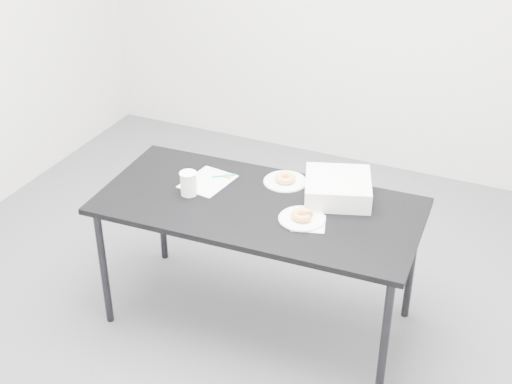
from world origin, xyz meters
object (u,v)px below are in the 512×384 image
at_px(bakery_box, 338,188).
at_px(coffee_cup, 189,183).
at_px(donut_far, 285,178).
at_px(scorecard, 208,181).
at_px(donut_near, 302,215).
at_px(plate_far, 285,182).
at_px(plate_near, 302,219).
at_px(pen, 224,176).
at_px(table, 258,213).

bearing_deg(bakery_box, coffee_cup, -177.39).
height_order(donut_far, coffee_cup, coffee_cup).
bearing_deg(scorecard, donut_far, 31.13).
xyz_separation_m(scorecard, coffee_cup, (-0.03, -0.16, 0.06)).
distance_m(donut_near, plate_far, 0.38).
relative_size(donut_far, bakery_box, 0.33).
xyz_separation_m(plate_far, donut_far, (0.00, 0.00, 0.02)).
xyz_separation_m(plate_near, bakery_box, (0.09, 0.28, 0.05)).
height_order(pen, plate_far, pen).
height_order(scorecard, donut_far, donut_far).
xyz_separation_m(plate_near, coffee_cup, (-0.62, -0.01, 0.06)).
distance_m(donut_near, donut_far, 0.38).
bearing_deg(scorecard, donut_near, -6.15).
height_order(donut_near, coffee_cup, coffee_cup).
bearing_deg(pen, table, -67.48).
xyz_separation_m(scorecard, donut_far, (0.38, 0.17, 0.02)).
relative_size(plate_near, bakery_box, 0.70).
relative_size(table, bakery_box, 5.07).
height_order(plate_far, donut_far, donut_far).
relative_size(plate_near, donut_far, 2.12).
bearing_deg(coffee_cup, plate_far, 38.22).
xyz_separation_m(pen, plate_near, (0.54, -0.23, -0.00)).
relative_size(plate_near, coffee_cup, 1.82).
distance_m(table, coffee_cup, 0.39).
height_order(table, plate_near, plate_near).
height_order(plate_near, bakery_box, bakery_box).
bearing_deg(coffee_cup, donut_far, 38.22).
xyz_separation_m(table, coffee_cup, (-0.37, -0.06, 0.12)).
bearing_deg(donut_near, scorecard, 166.24).
xyz_separation_m(scorecard, donut_near, (0.60, -0.15, 0.03)).
xyz_separation_m(table, pen, (-0.28, 0.18, 0.06)).
xyz_separation_m(pen, coffee_cup, (-0.08, -0.24, 0.06)).
distance_m(scorecard, donut_far, 0.42).
height_order(plate_near, donut_far, donut_far).
xyz_separation_m(coffee_cup, bakery_box, (0.71, 0.29, -0.01)).
distance_m(scorecard, coffee_cup, 0.17).
bearing_deg(plate_near, bakery_box, 72.32).
distance_m(table, pen, 0.34).
bearing_deg(donut_far, plate_far, 0.00).
relative_size(plate_near, plate_far, 1.00).
relative_size(table, plate_near, 7.24).
bearing_deg(bakery_box, donut_near, -126.93).
height_order(scorecard, plate_near, plate_near).
relative_size(plate_far, coffee_cup, 1.83).
height_order(coffee_cup, bakery_box, coffee_cup).
height_order(pen, donut_far, donut_far).
relative_size(table, donut_far, 15.34).
bearing_deg(donut_far, coffee_cup, -141.78).
bearing_deg(pen, scorecard, -159.64).
bearing_deg(scorecard, coffee_cup, -92.48).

